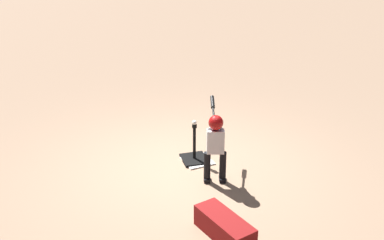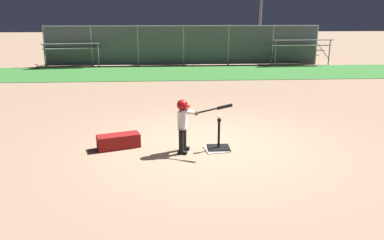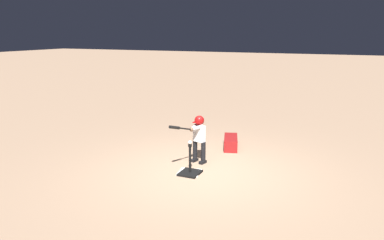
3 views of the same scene
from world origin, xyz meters
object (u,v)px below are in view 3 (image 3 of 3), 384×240
object	(u,v)px
batting_tee	(190,170)
equipment_bag	(231,142)
baseball	(190,142)
batter_child	(198,133)

from	to	relation	value
batting_tee	equipment_bag	distance (m)	2.01
batting_tee	baseball	distance (m)	0.58
batter_child	baseball	distance (m)	0.69
batter_child	baseball	xyz separation A→B (m)	(0.68, 0.12, -0.00)
batting_tee	equipment_bag	bearing A→B (deg)	174.25
batter_child	equipment_bag	distance (m)	1.46
batting_tee	baseball	size ratio (longest dim) A/B	8.48
baseball	equipment_bag	size ratio (longest dim) A/B	0.09
batter_child	equipment_bag	world-z (taller)	batter_child
batting_tee	batter_child	world-z (taller)	batter_child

